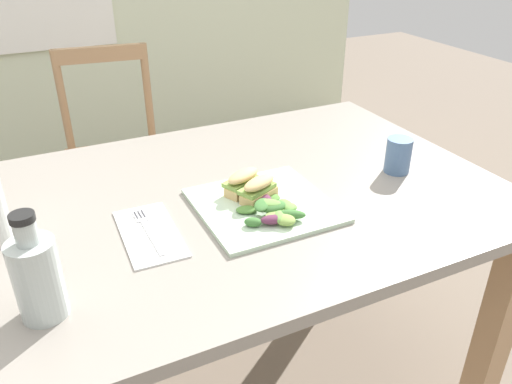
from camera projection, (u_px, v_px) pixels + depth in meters
The scene contains 10 objects.
dining_table at pixel (228, 236), 1.28m from camera, with size 1.32×0.88×0.74m.
chair_wooden_far at pixel (116, 158), 2.09m from camera, with size 0.45×0.45×0.87m.
plate_lunch at pixel (264, 205), 1.16m from camera, with size 0.29×0.29×0.01m, color beige.
sandwich_half_front at pixel (259, 189), 1.16m from camera, with size 0.10×0.08×0.06m.
sandwich_half_back at pixel (243, 182), 1.19m from camera, with size 0.10×0.08×0.06m.
salad_mixed_greens at pixel (275, 210), 1.11m from camera, with size 0.14×0.16×0.03m.
napkin_folded at pixel (150, 233), 1.07m from camera, with size 0.11×0.23×0.00m, color white.
fork_on_napkin at pixel (147, 228), 1.08m from camera, with size 0.03×0.19×0.00m.
bottle_cold_brew at pixel (38, 281), 0.83m from camera, with size 0.08×0.08×0.20m.
cup_extra_side at pixel (398, 155), 1.31m from camera, with size 0.07×0.07×0.09m, color #4C6B93.
Camera 1 is at (-0.27, -0.88, 1.33)m, focal length 35.74 mm.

